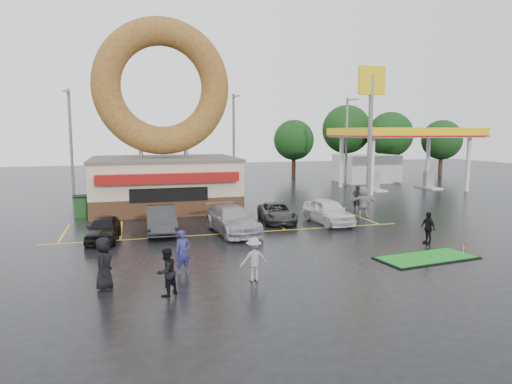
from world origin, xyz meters
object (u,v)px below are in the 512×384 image
object	(u,v)px
person_blue	(183,252)
dumpster	(88,206)
streetlight_mid	(234,140)
donut_shop	(164,147)
car_grey	(277,213)
shell_sign	(371,108)
person_cameraman	(428,228)
streetlight_right	(347,139)
putting_green	(427,258)
streetlight_left	(71,141)
gas_station	(387,150)
car_silver	(232,220)
car_dgrey	(161,220)
car_white	(328,211)
car_black	(103,229)

from	to	relation	value
person_blue	dumpster	xyz separation A→B (m)	(-4.61, 14.17, -0.22)
streetlight_mid	dumpster	world-z (taller)	streetlight_mid
donut_shop	car_grey	world-z (taller)	donut_shop
shell_sign	person_cameraman	bearing A→B (deg)	-107.43
person_blue	person_cameraman	size ratio (longest dim) A/B	1.09
streetlight_mid	person_blue	bearing A→B (deg)	-107.37
streetlight_mid	person_blue	world-z (taller)	streetlight_mid
streetlight_right	putting_green	world-z (taller)	streetlight_right
shell_sign	donut_shop	bearing A→B (deg)	176.53
streetlight_left	streetlight_mid	xyz separation A→B (m)	(14.00, 1.00, 0.00)
donut_shop	gas_station	distance (m)	24.35
car_silver	dumpster	distance (m)	11.05
streetlight_mid	streetlight_right	bearing A→B (deg)	4.76
streetlight_right	car_silver	distance (m)	24.77
car_dgrey	dumpster	distance (m)	7.81
dumpster	person_cameraman	bearing A→B (deg)	-42.63
person_cameraman	donut_shop	bearing A→B (deg)	-144.49
person_cameraman	putting_green	xyz separation A→B (m)	(-1.73, -2.34, -0.76)
streetlight_mid	car_dgrey	bearing A→B (deg)	-115.54
car_dgrey	donut_shop	bearing A→B (deg)	86.21
streetlight_left	streetlight_right	world-z (taller)	same
gas_station	shell_sign	size ratio (longest dim) A/B	1.29
car_grey	person_cameraman	xyz separation A→B (m)	(5.52, -7.24, 0.21)
donut_shop	car_silver	bearing A→B (deg)	-72.76
streetlight_left	dumpster	xyz separation A→B (m)	(1.88, -8.85, -4.13)
streetlight_mid	person_cameraman	bearing A→B (deg)	-77.93
person_cameraman	car_white	bearing A→B (deg)	-159.55
car_black	streetlight_right	bearing A→B (deg)	44.39
car_dgrey	person_cameraman	world-z (taller)	person_cameraman
person_cameraman	shell_sign	bearing A→B (deg)	158.82
gas_station	person_blue	bearing A→B (deg)	-134.36
dumpster	streetlight_mid	bearing A→B (deg)	32.96
streetlight_left	dumpster	size ratio (longest dim) A/B	5.00
streetlight_left	car_grey	world-z (taller)	streetlight_left
putting_green	streetlight_left	bearing A→B (deg)	125.74
car_silver	dumpster	xyz separation A→B (m)	(-8.06, 7.56, -0.08)
shell_sign	streetlight_mid	bearing A→B (deg)	135.27
car_grey	car_silver	bearing A→B (deg)	-138.05
donut_shop	streetlight_left	xyz separation A→B (m)	(-7.00, 6.95, 0.32)
car_silver	person_blue	size ratio (longest dim) A/B	2.89
car_black	car_dgrey	distance (m)	3.16
donut_shop	putting_green	xyz separation A→B (m)	(10.05, -16.75, -4.43)
car_silver	putting_green	size ratio (longest dim) A/B	1.07
streetlight_mid	person_cameraman	size ratio (longest dim) A/B	5.62
donut_shop	car_dgrey	bearing A→B (deg)	-95.57
car_white	car_black	bearing A→B (deg)	-178.55
donut_shop	streetlight_left	bearing A→B (deg)	135.22
donut_shop	person_cameraman	bearing A→B (deg)	-50.74
car_silver	car_grey	size ratio (longest dim) A/B	1.19
streetlight_right	person_blue	xyz separation A→B (m)	(-19.51, -25.02, -3.91)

